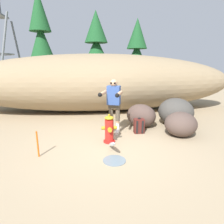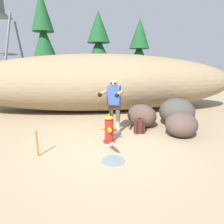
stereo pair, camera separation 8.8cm
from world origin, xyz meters
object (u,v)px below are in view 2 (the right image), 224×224
(utility_worker, at_px, (114,100))
(survey_stake, at_px, (37,144))
(boulder_small, at_px, (142,116))
(spare_backpack, at_px, (139,126))
(fire_hydrant, at_px, (109,129))
(boulder_mid, at_px, (177,112))
(boulder_large, at_px, (181,124))

(utility_worker, distance_m, survey_stake, 2.32)
(boulder_small, bearing_deg, spare_backpack, -111.03)
(boulder_small, distance_m, survey_stake, 3.37)
(spare_backpack, bearing_deg, fire_hydrant, 122.83)
(boulder_small, bearing_deg, utility_worker, -148.45)
(spare_backpack, bearing_deg, boulder_mid, -66.00)
(boulder_large, xyz_separation_m, boulder_mid, (0.30, 0.98, 0.11))
(fire_hydrant, distance_m, survey_stake, 1.78)
(utility_worker, xyz_separation_m, spare_backpack, (0.77, 0.03, -0.81))
(boulder_large, bearing_deg, fire_hydrant, -174.22)
(fire_hydrant, height_order, boulder_large, fire_hydrant)
(utility_worker, distance_m, spare_backpack, 1.12)
(boulder_large, bearing_deg, boulder_mid, 72.76)
(boulder_large, distance_m, survey_stake, 3.85)
(boulder_mid, distance_m, survey_stake, 4.45)
(fire_hydrant, height_order, survey_stake, fire_hydrant)
(utility_worker, xyz_separation_m, boulder_small, (0.99, 0.61, -0.65))
(boulder_large, bearing_deg, utility_worker, 169.59)
(boulder_mid, bearing_deg, spare_backpack, -157.29)
(spare_backpack, xyz_separation_m, survey_stake, (-2.63, -1.21, 0.08))
(fire_hydrant, distance_m, spare_backpack, 1.14)
(boulder_small, bearing_deg, fire_hydrant, -135.44)
(spare_backpack, relative_size, boulder_large, 0.50)
(boulder_mid, bearing_deg, fire_hydrant, -153.57)
(fire_hydrant, height_order, boulder_mid, boulder_mid)
(survey_stake, bearing_deg, boulder_mid, 23.97)
(survey_stake, bearing_deg, fire_hydrant, 20.27)
(fire_hydrant, xyz_separation_m, survey_stake, (-1.67, -0.62, -0.05))
(boulder_mid, xyz_separation_m, boulder_small, (-1.21, -0.02, -0.09))
(survey_stake, bearing_deg, spare_backpack, 24.65)
(fire_hydrant, distance_m, boulder_small, 1.67)
(utility_worker, bearing_deg, spare_backpack, 111.79)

